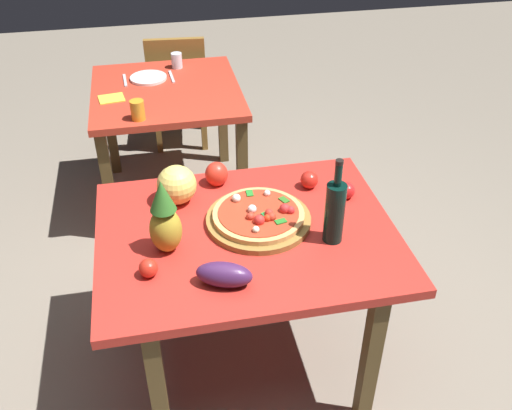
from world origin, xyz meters
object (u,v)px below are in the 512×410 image
at_px(pizza, 259,214).
at_px(tomato_near_board, 148,268).
at_px(dinner_plate, 148,78).
at_px(bell_pepper, 217,174).
at_px(knife_utensil, 172,77).
at_px(background_table, 167,107).
at_px(pineapple_left, 165,220).
at_px(tomato_beside_pepper, 347,190).
at_px(tomato_at_corner, 309,180).
at_px(wine_bottle, 335,211).
at_px(drinking_glass_water, 177,60).
at_px(dining_chair, 178,84).
at_px(pizza_board, 258,220).
at_px(drinking_glass_juice, 138,110).
at_px(fork_utensil, 125,80).
at_px(eggplant, 224,275).
at_px(display_table, 247,249).
at_px(napkin_folded, 111,98).
at_px(melon, 177,185).

bearing_deg(pizza, tomato_near_board, -153.12).
bearing_deg(dinner_plate, bell_pepper, -78.88).
height_order(dinner_plate, knife_utensil, dinner_plate).
relative_size(background_table, pineapple_left, 2.91).
bearing_deg(tomato_beside_pepper, dinner_plate, 117.96).
height_order(background_table, tomato_at_corner, tomato_at_corner).
xyz_separation_m(wine_bottle, drinking_glass_water, (-0.43, 1.85, -0.09)).
relative_size(dining_chair, pizza_board, 2.02).
xyz_separation_m(background_table, pineapple_left, (-0.10, -1.47, 0.25)).
height_order(bell_pepper, drinking_glass_juice, same).
xyz_separation_m(background_table, drinking_glass_water, (0.10, 0.31, 0.16)).
relative_size(pizza, fork_utensil, 2.04).
xyz_separation_m(pizza_board, eggplant, (-0.19, -0.33, 0.03)).
bearing_deg(fork_utensil, wine_bottle, -68.74).
distance_m(display_table, drinking_glass_water, 1.74).
bearing_deg(knife_utensil, pizza, -85.28).
distance_m(tomato_beside_pepper, knife_utensil, 1.57).
xyz_separation_m(wine_bottle, drinking_glass_juice, (-0.70, 1.17, -0.08)).
distance_m(bell_pepper, eggplant, 0.64).
bearing_deg(napkin_folded, eggplant, -76.38).
xyz_separation_m(background_table, drinking_glass_juice, (-0.17, -0.36, 0.17)).
distance_m(dining_chair, eggplant, 2.39).
relative_size(pizza, wine_bottle, 1.03).
height_order(melon, tomato_at_corner, melon).
relative_size(display_table, napkin_folded, 8.36).
bearing_deg(knife_utensil, melon, -97.07).
bearing_deg(fork_utensil, dining_chair, 53.26).
height_order(pineapple_left, eggplant, pineapple_left).
bearing_deg(melon, tomato_near_board, -107.85).
xyz_separation_m(drinking_glass_water, knife_utensil, (-0.05, -0.15, -0.04)).
relative_size(dining_chair, knife_utensil, 4.72).
xyz_separation_m(wine_bottle, tomato_at_corner, (0.01, 0.37, -0.10)).
distance_m(background_table, melon, 1.18).
bearing_deg(melon, pizza, -34.99).
xyz_separation_m(pineapple_left, tomato_beside_pepper, (0.77, 0.19, -0.10)).
relative_size(bell_pepper, tomato_beside_pepper, 1.55).
xyz_separation_m(melon, fork_utensil, (-0.20, 1.33, -0.08)).
height_order(pizza, eggplant, eggplant).
bearing_deg(tomato_beside_pepper, pineapple_left, -165.85).
bearing_deg(dining_chair, background_table, 85.58).
distance_m(wine_bottle, drinking_glass_juice, 1.37).
distance_m(eggplant, dinner_plate, 1.87).
relative_size(pizza_board, tomato_beside_pepper, 5.93).
xyz_separation_m(background_table, dining_chair, (0.11, 0.67, -0.15)).
height_order(pizza, bell_pepper, bell_pepper).
relative_size(melon, tomato_near_board, 2.39).
height_order(eggplant, tomato_at_corner, eggplant).
bearing_deg(tomato_beside_pepper, knife_utensil, 113.44).
xyz_separation_m(pizza, dinner_plate, (-0.37, 1.54, -0.03)).
bearing_deg(pineapple_left, pizza_board, 14.69).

